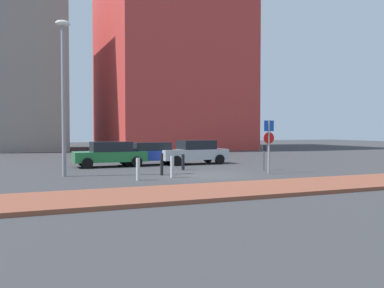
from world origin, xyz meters
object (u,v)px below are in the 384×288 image
(traffic_bollard_mid, at_px, (162,164))
(parking_meter, at_px, (264,154))
(parking_sign_post, at_px, (269,140))
(parked_car_silver, at_px, (194,152))
(street_lamp, at_px, (63,86))
(traffic_bollard_near, at_px, (172,167))
(traffic_bollard_far, at_px, (138,169))
(traffic_bollard_edge, at_px, (183,162))
(parked_car_green, at_px, (110,154))
(parked_car_blue, at_px, (150,153))

(traffic_bollard_mid, bearing_deg, parking_meter, 1.63)
(parking_sign_post, relative_size, traffic_bollard_mid, 2.54)
(parked_car_silver, relative_size, parking_meter, 3.26)
(street_lamp, bearing_deg, parking_meter, -6.29)
(parking_sign_post, height_order, parking_meter, parking_sign_post)
(traffic_bollard_near, relative_size, traffic_bollard_far, 1.02)
(parking_sign_post, xyz_separation_m, street_lamp, (-9.92, 2.67, 2.65))
(parked_car_silver, distance_m, traffic_bollard_edge, 4.17)
(parking_sign_post, bearing_deg, parking_meter, 66.37)
(parked_car_silver, xyz_separation_m, parking_sign_post, (1.21, -7.06, 0.93))
(traffic_bollard_near, height_order, traffic_bollard_mid, traffic_bollard_mid)
(parking_meter, relative_size, traffic_bollard_edge, 1.59)
(parked_car_green, bearing_deg, traffic_bollard_near, -78.12)
(parked_car_blue, height_order, traffic_bollard_far, parked_car_blue)
(traffic_bollard_near, xyz_separation_m, traffic_bollard_edge, (1.88, 3.34, -0.07))
(traffic_bollard_far, bearing_deg, parking_sign_post, 2.03)
(street_lamp, relative_size, traffic_bollard_far, 7.50)
(parked_car_green, height_order, parking_meter, parked_car_green)
(street_lamp, distance_m, traffic_bollard_edge, 7.68)
(parked_car_silver, height_order, traffic_bollard_edge, parked_car_silver)
(parked_car_silver, relative_size, traffic_bollard_near, 4.50)
(parked_car_green, distance_m, traffic_bollard_near, 7.18)
(parked_car_silver, height_order, traffic_bollard_mid, parked_car_silver)
(traffic_bollard_far, bearing_deg, traffic_bollard_edge, 45.79)
(street_lamp, relative_size, traffic_bollard_edge, 8.48)
(parked_car_green, xyz_separation_m, parking_sign_post, (6.74, -7.19, 0.94))
(parking_meter, relative_size, street_lamp, 0.19)
(parking_sign_post, distance_m, traffic_bollard_edge, 5.05)
(traffic_bollard_near, bearing_deg, parking_meter, 12.67)
(traffic_bollard_far, bearing_deg, parked_car_silver, 51.39)
(traffic_bollard_mid, distance_m, traffic_bollard_far, 2.29)
(street_lamp, distance_m, traffic_bollard_near, 6.56)
(parked_car_green, xyz_separation_m, traffic_bollard_near, (1.48, -7.02, -0.29))
(parked_car_silver, height_order, traffic_bollard_near, parked_car_silver)
(parked_car_silver, bearing_deg, traffic_bollard_mid, -126.13)
(parked_car_green, distance_m, traffic_bollard_far, 7.46)
(traffic_bollard_near, distance_m, traffic_bollard_edge, 3.83)
(parking_sign_post, bearing_deg, parked_car_silver, 99.69)
(parked_car_green, bearing_deg, parking_sign_post, -46.89)
(parking_meter, height_order, traffic_bollard_far, parking_meter)
(parked_car_blue, distance_m, parking_sign_post, 8.63)
(parked_car_blue, height_order, traffic_bollard_edge, parked_car_blue)
(parked_car_green, bearing_deg, parking_meter, -37.57)
(parked_car_green, distance_m, parking_sign_post, 9.90)
(parking_meter, bearing_deg, traffic_bollard_mid, -178.37)
(parking_meter, bearing_deg, street_lamp, 173.71)
(parked_car_blue, bearing_deg, street_lamp, -140.16)
(parked_car_silver, distance_m, street_lamp, 10.39)
(parking_sign_post, xyz_separation_m, parking_meter, (0.66, 1.51, -0.83))
(parked_car_green, relative_size, parked_car_silver, 0.94)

